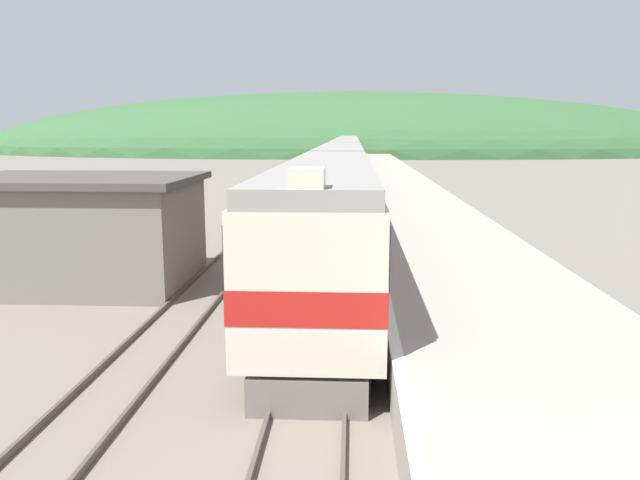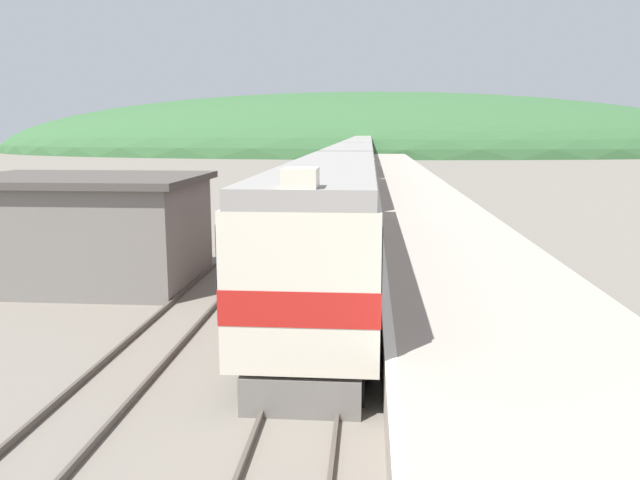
% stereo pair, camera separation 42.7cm
% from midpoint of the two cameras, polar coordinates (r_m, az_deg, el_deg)
% --- Properties ---
extents(track_main, '(1.52, 180.00, 0.16)m').
position_cam_midpoint_polar(track_main, '(64.46, 2.10, 5.30)').
color(track_main, '#4C443D').
rests_on(track_main, ground).
extents(track_siding, '(1.52, 180.00, 0.16)m').
position_cam_midpoint_polar(track_siding, '(64.66, -1.58, 5.31)').
color(track_siding, '#4C443D').
rests_on(track_siding, ground).
extents(platform, '(5.91, 140.00, 1.16)m').
position_cam_midpoint_polar(platform, '(44.63, 7.52, 3.75)').
color(platform, '#9E9689').
rests_on(platform, ground).
extents(distant_hills, '(183.20, 82.44, 28.79)m').
position_cam_midpoint_polar(distant_hills, '(155.70, 2.67, 8.03)').
color(distant_hills, '#335B33').
rests_on(distant_hills, ground).
extents(station_shed, '(8.19, 5.98, 3.82)m').
position_cam_midpoint_polar(station_shed, '(23.47, -21.73, 0.83)').
color(station_shed, slate).
rests_on(station_shed, ground).
extents(express_train_lead_car, '(3.03, 20.32, 4.70)m').
position_cam_midpoint_polar(express_train_lead_car, '(21.08, 0.14, 1.81)').
color(express_train_lead_car, black).
rests_on(express_train_lead_car, ground).
extents(carriage_second, '(3.02, 21.70, 4.34)m').
position_cam_midpoint_polar(carriage_second, '(43.08, 1.64, 5.99)').
color(carriage_second, black).
rests_on(carriage_second, ground).
extents(carriage_third, '(3.02, 21.70, 4.34)m').
position_cam_midpoint_polar(carriage_third, '(65.62, 2.13, 7.38)').
color(carriage_third, black).
rests_on(carriage_third, ground).
extents(carriage_fourth, '(3.02, 21.70, 4.34)m').
position_cam_midpoint_polar(carriage_fourth, '(88.18, 2.37, 8.05)').
color(carriage_fourth, black).
rests_on(carriage_fourth, ground).
extents(carriage_fifth, '(3.02, 21.70, 4.34)m').
position_cam_midpoint_polar(carriage_fifth, '(110.75, 2.52, 8.45)').
color(carriage_fifth, black).
rests_on(carriage_fifth, ground).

